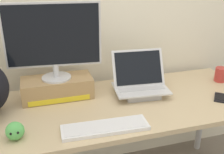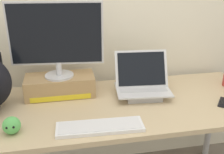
% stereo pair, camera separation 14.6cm
% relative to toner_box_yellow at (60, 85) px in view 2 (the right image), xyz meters
% --- Properties ---
extents(back_wall, '(7.00, 0.10, 2.60)m').
position_rel_toner_box_yellow_xyz_m(back_wall, '(0.31, 0.27, 0.49)').
color(back_wall, silver).
rests_on(back_wall, ground).
extents(desk, '(1.92, 0.73, 0.75)m').
position_rel_toner_box_yellow_xyz_m(desk, '(0.31, -0.19, -0.13)').
color(desk, tan).
rests_on(desk, ground).
extents(toner_box_yellow, '(0.44, 0.21, 0.13)m').
position_rel_toner_box_yellow_xyz_m(toner_box_yellow, '(0.00, 0.00, 0.00)').
color(toner_box_yellow, '#A88456').
rests_on(toner_box_yellow, desk).
extents(desktop_monitor, '(0.57, 0.18, 0.47)m').
position_rel_toner_box_yellow_xyz_m(desktop_monitor, '(-0.00, -0.00, 0.32)').
color(desktop_monitor, silver).
rests_on(desktop_monitor, toner_box_yellow).
extents(open_laptop, '(0.37, 0.28, 0.28)m').
position_rel_toner_box_yellow_xyz_m(open_laptop, '(0.53, -0.11, -0.01)').
color(open_laptop, '#ADADB2').
rests_on(open_laptop, desk).
extents(external_keyboard, '(0.46, 0.15, 0.02)m').
position_rel_toner_box_yellow_xyz_m(external_keyboard, '(0.20, -0.45, -0.05)').
color(external_keyboard, white).
rests_on(external_keyboard, desk).
extents(plush_toy, '(0.09, 0.09, 0.09)m').
position_rel_toner_box_yellow_xyz_m(plush_toy, '(-0.25, -0.40, -0.02)').
color(plush_toy, '#56B256').
rests_on(plush_toy, desk).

